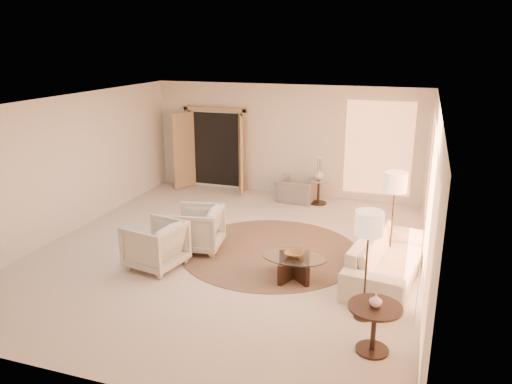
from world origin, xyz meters
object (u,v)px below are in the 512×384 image
(floor_lamp_far, at_px, (369,228))
(armchair_left, at_px, (197,227))
(armchair_right, at_px, (155,243))
(side_table, at_px, (319,189))
(side_vase, at_px, (319,175))
(floor_lamp_near, at_px, (395,186))
(end_table, at_px, (374,321))
(sofa, at_px, (387,258))
(accent_chair, at_px, (296,186))
(coffee_table, at_px, (294,264))
(bowl, at_px, (294,254))
(end_vase, at_px, (376,301))

(floor_lamp_far, bearing_deg, armchair_left, 155.67)
(armchair_right, xyz_separation_m, side_table, (1.97, 4.41, -0.08))
(side_vase, bearing_deg, floor_lamp_near, -56.53)
(floor_lamp_far, distance_m, side_vase, 5.29)
(end_table, xyz_separation_m, floor_lamp_far, (-0.21, 0.79, 0.93))
(sofa, xyz_separation_m, armchair_right, (-3.88, -0.86, 0.10))
(accent_chair, height_order, coffee_table, accent_chair)
(side_vase, bearing_deg, armchair_right, -114.09)
(bowl, relative_size, side_vase, 1.32)
(coffee_table, relative_size, end_vase, 7.70)
(accent_chair, bearing_deg, bowl, 108.34)
(armchair_left, xyz_separation_m, coffee_table, (2.05, -0.60, -0.21))
(end_table, bearing_deg, armchair_right, 160.83)
(coffee_table, bearing_deg, floor_lamp_far, -35.36)
(sofa, distance_m, end_vase, 2.24)
(armchair_left, xyz_separation_m, side_table, (1.62, 3.48, -0.08))
(side_table, relative_size, floor_lamp_far, 0.38)
(bowl, xyz_separation_m, side_vase, (-0.43, 4.08, 0.30))
(armchair_right, height_order, floor_lamp_far, floor_lamp_far)
(armchair_left, height_order, accent_chair, armchair_left)
(coffee_table, height_order, end_vase, end_vase)
(armchair_left, xyz_separation_m, armchair_right, (-0.36, -0.94, -0.00))
(accent_chair, distance_m, coffee_table, 4.20)
(armchair_left, bearing_deg, end_table, 47.65)
(sofa, relative_size, end_table, 3.57)
(bowl, bearing_deg, floor_lamp_far, -35.36)
(armchair_left, distance_m, end_vase, 4.20)
(accent_chair, xyz_separation_m, side_vase, (0.55, 0.00, 0.35))
(floor_lamp_far, height_order, end_vase, floor_lamp_far)
(armchair_left, relative_size, floor_lamp_far, 0.57)
(armchair_left, distance_m, accent_chair, 3.64)
(side_vase, bearing_deg, armchair_left, -114.92)
(armchair_left, distance_m, side_table, 3.84)
(end_table, bearing_deg, side_table, 108.27)
(floor_lamp_far, relative_size, end_vase, 9.57)
(accent_chair, height_order, bowl, accent_chair)
(sofa, distance_m, end_table, 2.21)
(armchair_left, relative_size, side_vase, 3.70)
(floor_lamp_near, xyz_separation_m, floor_lamp_far, (-0.21, -2.10, -0.04))
(accent_chair, bearing_deg, coffee_table, 108.34)
(sofa, bearing_deg, side_vase, 36.31)
(armchair_right, height_order, end_vase, armchair_right)
(end_table, bearing_deg, end_vase, 0.00)
(armchair_right, distance_m, floor_lamp_far, 3.82)
(armchair_left, bearing_deg, sofa, 79.37)
(side_table, bearing_deg, end_table, -71.73)
(armchair_right, distance_m, end_vase, 4.11)
(sofa, xyz_separation_m, end_vase, (0.00, -2.21, 0.37))
(end_vase, bearing_deg, floor_lamp_near, 90.00)
(sofa, relative_size, floor_lamp_far, 1.51)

